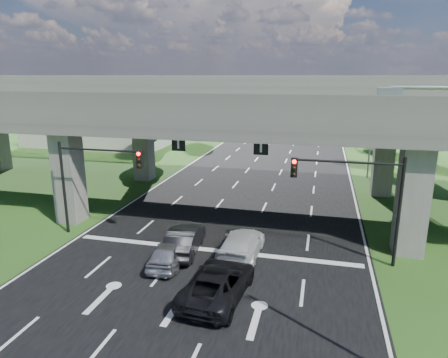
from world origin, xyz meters
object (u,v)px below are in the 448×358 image
at_px(signal_right, 357,189).
at_px(signal_left, 92,172).
at_px(car_trailing, 218,282).
at_px(car_white, 241,245).
at_px(streetlight_beyond, 356,107).
at_px(car_dark, 184,240).
at_px(car_silver, 169,252).
at_px(streetlight_far, 368,119).

relative_size(signal_right, signal_left, 1.00).
height_order(signal_right, car_trailing, signal_right).
height_order(signal_right, car_white, signal_right).
xyz_separation_m(signal_right, car_trailing, (-6.20, -5.30, -3.41)).
relative_size(streetlight_beyond, car_dark, 2.15).
bearing_deg(signal_left, car_silver, -24.27).
bearing_deg(car_white, signal_left, -4.79).
bearing_deg(streetlight_beyond, car_trailing, -101.58).
xyz_separation_m(signal_right, streetlight_beyond, (2.27, 36.06, 1.66)).
bearing_deg(car_dark, signal_left, -15.55).
bearing_deg(signal_right, streetlight_beyond, 86.39).
bearing_deg(car_dark, streetlight_far, -124.63).
relative_size(signal_left, streetlight_far, 0.60).
xyz_separation_m(car_silver, car_white, (3.60, 1.77, 0.07)).
xyz_separation_m(car_silver, car_dark, (0.30, 1.64, 0.09)).
height_order(streetlight_far, car_dark, streetlight_far).
xyz_separation_m(streetlight_far, car_trailing, (-8.48, -25.36, -5.07)).
bearing_deg(signal_left, car_white, -5.59).
height_order(streetlight_beyond, car_white, streetlight_beyond).
bearing_deg(car_dark, car_silver, 73.87).
height_order(streetlight_far, car_trailing, streetlight_far).
xyz_separation_m(streetlight_beyond, car_white, (-8.30, -37.00, -5.07)).
distance_m(streetlight_far, car_white, 23.14).
relative_size(signal_right, car_silver, 1.50).
height_order(signal_right, car_dark, signal_right).
bearing_deg(car_dark, car_white, 176.50).
height_order(car_white, car_trailing, car_white).
distance_m(signal_left, streetlight_far, 26.95).
bearing_deg(car_trailing, signal_left, -24.52).
distance_m(car_dark, car_white, 3.31).
bearing_deg(signal_right, signal_left, 180.00).
bearing_deg(signal_left, car_dark, -9.69).
distance_m(car_white, car_trailing, 4.36).
height_order(signal_left, car_white, signal_left).
height_order(signal_right, signal_left, same).
bearing_deg(streetlight_far, car_dark, -118.76).
relative_size(signal_right, car_trailing, 1.12).
relative_size(car_silver, car_white, 0.77).
distance_m(signal_left, streetlight_beyond, 40.30).
bearing_deg(car_trailing, signal_right, -134.72).
xyz_separation_m(signal_left, car_trailing, (9.44, -5.30, -3.41)).
relative_size(signal_left, streetlight_beyond, 0.60).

